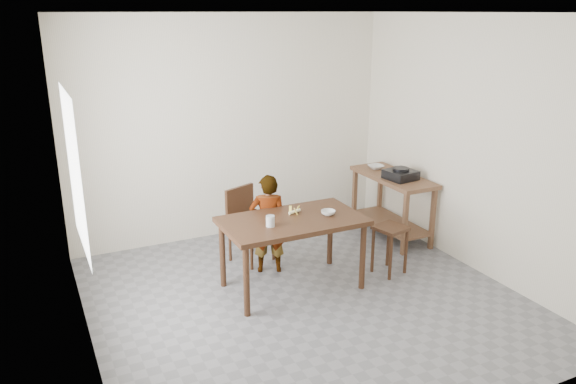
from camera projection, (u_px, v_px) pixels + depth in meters
name	position (u px, v px, depth m)	size (l,w,h in m)	color
floor	(306.00, 301.00, 5.54)	(4.00, 4.00, 0.04)	slate
ceiling	(309.00, 10.00, 4.69)	(4.00, 4.00, 0.04)	white
wall_back	(230.00, 128.00, 6.85)	(4.00, 0.04, 2.70)	white
wall_front	(462.00, 248.00, 3.38)	(4.00, 0.04, 2.70)	white
wall_left	(73.00, 198.00, 4.28)	(0.04, 4.00, 2.70)	white
wall_right	(476.00, 146.00, 5.95)	(0.04, 4.00, 2.70)	white
window_pane	(74.00, 172.00, 4.43)	(0.02, 1.10, 1.30)	white
dining_table	(292.00, 253.00, 5.67)	(1.40, 0.80, 0.75)	#3C2314
prep_counter	(391.00, 206.00, 6.98)	(0.50, 1.20, 0.80)	brown
child	(268.00, 224.00, 5.98)	(0.40, 0.26, 1.09)	silver
dining_chair	(251.00, 226.00, 6.28)	(0.40, 0.40, 0.84)	#3C2314
stool	(389.00, 250.00, 6.03)	(0.30, 0.30, 0.53)	#3C2314
glass_tumbler	(270.00, 221.00, 5.35)	(0.09, 0.09, 0.11)	silver
small_bowl	(328.00, 213.00, 5.66)	(0.15, 0.15, 0.05)	silver
banana	(295.00, 211.00, 5.69)	(0.15, 0.11, 0.05)	gold
serving_bowl	(376.00, 167.00, 7.12)	(0.20, 0.20, 0.05)	silver
gas_burner	(401.00, 175.00, 6.67)	(0.33, 0.33, 0.11)	black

